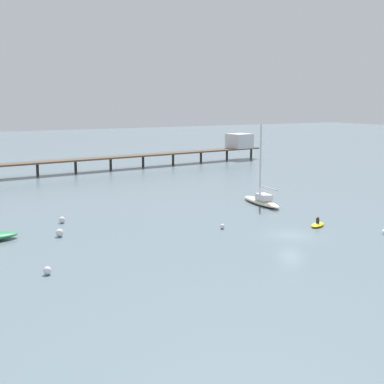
{
  "coord_description": "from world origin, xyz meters",
  "views": [
    {
      "loc": [
        -35.93,
        -42.1,
        13.62
      ],
      "look_at": [
        0.0,
        20.14,
        1.5
      ],
      "focal_mm": 51.78,
      "sensor_mm": 36.0,
      "label": 1
    }
  ],
  "objects_px": {
    "dinghy_yellow": "(318,224)",
    "mooring_buoy_mid": "(62,220)",
    "mooring_buoy_far": "(222,226)",
    "sailboat_cream": "(262,200)",
    "mooring_buoy_outer": "(47,271)",
    "pier": "(164,150)",
    "mooring_buoy_inner": "(60,233)"
  },
  "relations": [
    {
      "from": "sailboat_cream",
      "to": "mooring_buoy_inner",
      "type": "relative_size",
      "value": 13.13
    },
    {
      "from": "dinghy_yellow",
      "to": "mooring_buoy_mid",
      "type": "distance_m",
      "value": 28.09
    },
    {
      "from": "pier",
      "to": "dinghy_yellow",
      "type": "distance_m",
      "value": 58.72
    },
    {
      "from": "pier",
      "to": "mooring_buoy_far",
      "type": "relative_size",
      "value": 156.47
    },
    {
      "from": "mooring_buoy_far",
      "to": "mooring_buoy_inner",
      "type": "distance_m",
      "value": 16.84
    },
    {
      "from": "sailboat_cream",
      "to": "mooring_buoy_outer",
      "type": "relative_size",
      "value": 15.83
    },
    {
      "from": "mooring_buoy_mid",
      "to": "dinghy_yellow",
      "type": "bearing_deg",
      "value": -33.25
    },
    {
      "from": "dinghy_yellow",
      "to": "mooring_buoy_far",
      "type": "distance_m",
      "value": 10.44
    },
    {
      "from": "sailboat_cream",
      "to": "mooring_buoy_outer",
      "type": "height_order",
      "value": "sailboat_cream"
    },
    {
      "from": "mooring_buoy_outer",
      "to": "sailboat_cream",
      "type": "bearing_deg",
      "value": 24.99
    },
    {
      "from": "dinghy_yellow",
      "to": "mooring_buoy_inner",
      "type": "xyz_separation_m",
      "value": [
        -25.55,
        9.46,
        0.18
      ]
    },
    {
      "from": "mooring_buoy_far",
      "to": "dinghy_yellow",
      "type": "bearing_deg",
      "value": -23.65
    },
    {
      "from": "dinghy_yellow",
      "to": "pier",
      "type": "bearing_deg",
      "value": 79.2
    },
    {
      "from": "mooring_buoy_inner",
      "to": "sailboat_cream",
      "type": "bearing_deg",
      "value": 7.33
    },
    {
      "from": "mooring_buoy_inner",
      "to": "pier",
      "type": "bearing_deg",
      "value": 52.8
    },
    {
      "from": "dinghy_yellow",
      "to": "mooring_buoy_mid",
      "type": "relative_size",
      "value": 3.9
    },
    {
      "from": "mooring_buoy_outer",
      "to": "mooring_buoy_inner",
      "type": "xyz_separation_m",
      "value": [
        4.41,
        11.46,
        0.07
      ]
    },
    {
      "from": "pier",
      "to": "mooring_buoy_far",
      "type": "bearing_deg",
      "value": -111.04
    },
    {
      "from": "pier",
      "to": "sailboat_cream",
      "type": "xyz_separation_m",
      "value": [
        -8.65,
        -44.55,
        -2.49
      ]
    },
    {
      "from": "mooring_buoy_outer",
      "to": "mooring_buoy_mid",
      "type": "relative_size",
      "value": 0.92
    },
    {
      "from": "dinghy_yellow",
      "to": "mooring_buoy_far",
      "type": "xyz_separation_m",
      "value": [
        -9.56,
        4.19,
        0.05
      ]
    },
    {
      "from": "mooring_buoy_far",
      "to": "sailboat_cream",
      "type": "bearing_deg",
      "value": 36.69
    },
    {
      "from": "pier",
      "to": "mooring_buoy_inner",
      "type": "distance_m",
      "value": 60.5
    },
    {
      "from": "sailboat_cream",
      "to": "mooring_buoy_inner",
      "type": "distance_m",
      "value": 28.11
    },
    {
      "from": "dinghy_yellow",
      "to": "sailboat_cream",
      "type": "bearing_deg",
      "value": 79.88
    },
    {
      "from": "sailboat_cream",
      "to": "mooring_buoy_mid",
      "type": "height_order",
      "value": "sailboat_cream"
    },
    {
      "from": "pier",
      "to": "mooring_buoy_outer",
      "type": "distance_m",
      "value": 72.37
    },
    {
      "from": "pier",
      "to": "mooring_buoy_outer",
      "type": "bearing_deg",
      "value": -124.49
    },
    {
      "from": "mooring_buoy_inner",
      "to": "mooring_buoy_mid",
      "type": "bearing_deg",
      "value": 70.88
    },
    {
      "from": "pier",
      "to": "sailboat_cream",
      "type": "bearing_deg",
      "value": -100.99
    },
    {
      "from": "dinghy_yellow",
      "to": "mooring_buoy_far",
      "type": "relative_size",
      "value": 5.3
    },
    {
      "from": "sailboat_cream",
      "to": "mooring_buoy_inner",
      "type": "bearing_deg",
      "value": -172.67
    }
  ]
}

